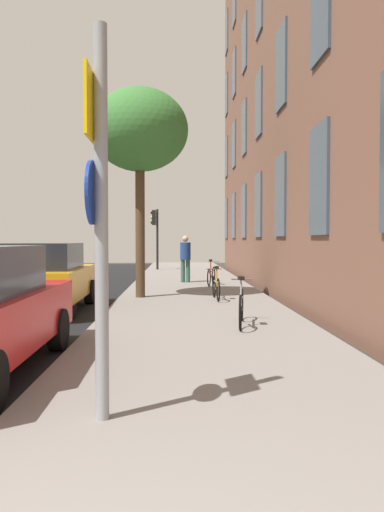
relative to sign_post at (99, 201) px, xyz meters
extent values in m
plane|color=#332D28|center=(-2.31, 11.20, -2.04)|extent=(41.80, 41.80, 0.00)
cube|color=black|center=(-4.41, 11.20, -2.04)|extent=(7.00, 38.00, 0.01)
cube|color=gray|center=(1.19, 11.20, -1.98)|extent=(4.20, 38.00, 0.12)
cube|color=#384756|center=(3.51, 5.34, 0.86)|extent=(0.06, 1.21, 2.19)
cube|color=#384756|center=(3.51, 8.92, 0.86)|extent=(0.06, 1.21, 2.19)
cube|color=#384756|center=(3.51, 12.49, 0.86)|extent=(0.06, 1.21, 2.19)
cube|color=#384756|center=(3.51, 16.06, 0.86)|extent=(0.06, 1.21, 2.19)
cube|color=#384756|center=(3.51, 19.63, 0.86)|extent=(0.06, 1.21, 2.19)
cube|color=#384756|center=(3.51, 23.20, 0.86)|extent=(0.06, 1.21, 2.19)
cube|color=#384756|center=(3.51, 5.34, 4.31)|extent=(0.06, 1.21, 2.19)
cube|color=#384756|center=(3.51, 8.92, 4.31)|extent=(0.06, 1.21, 2.19)
cube|color=#384756|center=(3.51, 12.49, 4.31)|extent=(0.06, 1.21, 2.19)
cube|color=#384756|center=(3.51, 16.06, 4.31)|extent=(0.06, 1.21, 2.19)
cube|color=#384756|center=(3.51, 19.63, 4.31)|extent=(0.06, 1.21, 2.19)
cube|color=#384756|center=(3.51, 23.20, 4.31)|extent=(0.06, 1.21, 2.19)
cube|color=#384756|center=(3.51, 12.49, 7.76)|extent=(0.06, 1.21, 2.19)
cube|color=#384756|center=(3.51, 16.06, 7.76)|extent=(0.06, 1.21, 2.19)
cube|color=#384756|center=(3.51, 19.63, 7.76)|extent=(0.06, 1.21, 2.19)
cube|color=#384756|center=(3.51, 23.20, 7.76)|extent=(0.06, 1.21, 2.19)
cube|color=#384756|center=(3.51, 19.63, 11.21)|extent=(0.06, 1.21, 2.19)
cube|color=#384756|center=(3.51, 23.20, 11.21)|extent=(0.06, 1.21, 2.19)
cylinder|color=gray|center=(0.02, 0.00, -0.19)|extent=(0.12, 0.12, 3.45)
cube|color=yellow|center=(-0.06, 0.00, 0.83)|extent=(0.03, 0.60, 0.60)
cylinder|color=#14339E|center=(-0.06, 0.00, 0.08)|extent=(0.03, 0.56, 0.56)
cylinder|color=black|center=(-0.32, 22.00, -0.30)|extent=(0.12, 0.12, 3.23)
cube|color=black|center=(-0.50, 22.00, 0.86)|extent=(0.20, 0.24, 0.80)
sphere|color=#4B0707|center=(-0.61, 22.00, 1.12)|extent=(0.16, 0.16, 0.16)
sphere|color=orange|center=(-0.61, 22.00, 0.86)|extent=(0.16, 0.16, 0.16)
sphere|color=#083E11|center=(-0.61, 22.00, 0.60)|extent=(0.16, 0.16, 0.16)
cylinder|color=#4C3823|center=(-0.31, 9.24, -0.02)|extent=(0.26, 0.26, 3.81)
ellipsoid|color=#387533|center=(-0.31, 9.24, 2.68)|extent=(2.66, 2.66, 2.26)
torus|color=black|center=(1.97, 5.24, -1.60)|extent=(0.14, 0.63, 0.63)
torus|color=black|center=(1.80, 4.16, -1.60)|extent=(0.14, 0.63, 0.63)
cylinder|color=#99999E|center=(1.89, 4.70, -1.43)|extent=(0.19, 0.92, 0.04)
cylinder|color=#99999E|center=(1.84, 4.43, -1.51)|extent=(0.13, 0.56, 0.30)
cylinder|color=#99999E|center=(1.86, 4.54, -1.19)|extent=(0.04, 0.04, 0.28)
cube|color=black|center=(1.86, 4.54, -1.03)|extent=(0.10, 0.24, 0.06)
cylinder|color=#4C4C4C|center=(1.97, 5.24, -1.11)|extent=(0.42, 0.10, 0.03)
torus|color=black|center=(1.73, 9.14, -1.62)|extent=(0.06, 0.60, 0.60)
torus|color=black|center=(1.76, 8.16, -1.62)|extent=(0.06, 0.60, 0.60)
cylinder|color=#C68C19|center=(1.74, 8.65, -1.45)|extent=(0.07, 0.83, 0.04)
cylinder|color=#C68C19|center=(1.75, 8.41, -1.53)|extent=(0.06, 0.50, 0.27)
cylinder|color=#C68C19|center=(1.75, 8.50, -1.22)|extent=(0.04, 0.04, 0.28)
cube|color=black|center=(1.75, 8.50, -1.06)|extent=(0.10, 0.24, 0.06)
cylinder|color=#4C4C4C|center=(1.73, 9.14, -1.14)|extent=(0.42, 0.04, 0.03)
torus|color=black|center=(2.03, 13.25, -1.61)|extent=(0.18, 0.61, 0.62)
torus|color=black|center=(1.80, 12.30, -1.61)|extent=(0.18, 0.61, 0.62)
cylinder|color=#B21E1E|center=(1.92, 12.77, -1.44)|extent=(0.24, 0.82, 0.04)
cylinder|color=#B21E1E|center=(1.86, 12.54, -1.52)|extent=(0.16, 0.50, 0.27)
cylinder|color=#B21E1E|center=(1.88, 12.63, -1.20)|extent=(0.04, 0.04, 0.28)
cube|color=black|center=(1.88, 12.63, -1.04)|extent=(0.10, 0.24, 0.06)
cylinder|color=#4C4C4C|center=(2.03, 13.25, -1.12)|extent=(0.42, 0.13, 0.03)
cylinder|color=#33594C|center=(0.93, 13.97, -1.49)|extent=(0.16, 0.16, 0.85)
cylinder|color=#33594C|center=(1.13, 13.97, -1.49)|extent=(0.16, 0.16, 0.85)
cylinder|color=navy|center=(1.03, 13.97, -0.75)|extent=(0.43, 0.43, 0.64)
sphere|color=tan|center=(1.03, 13.97, -0.29)|extent=(0.23, 0.23, 0.23)
cylinder|color=black|center=(-1.14, 3.21, -1.71)|extent=(0.22, 0.64, 0.64)
cube|color=orange|center=(-2.40, 7.43, -1.36)|extent=(1.87, 4.00, 0.70)
cube|color=#1E232D|center=(-2.40, 7.23, -0.71)|extent=(1.53, 2.25, 0.60)
cylinder|color=black|center=(-3.19, 8.69, -1.71)|extent=(0.22, 0.64, 0.64)
cylinder|color=black|center=(-1.61, 8.69, -1.71)|extent=(0.22, 0.64, 0.64)
cylinder|color=black|center=(-1.61, 6.17, -1.71)|extent=(0.22, 0.64, 0.64)
camera|label=1|loc=(0.68, -4.30, -0.34)|focal=34.34mm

